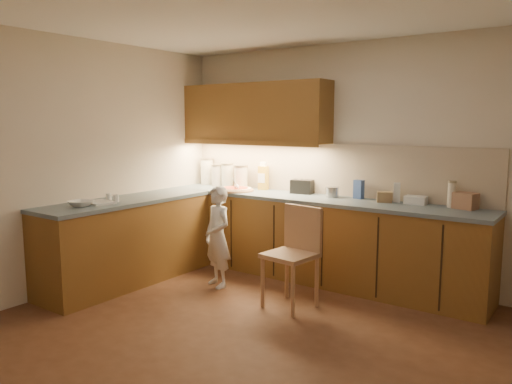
% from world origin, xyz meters
% --- Properties ---
extents(room, '(4.54, 4.50, 2.62)m').
position_xyz_m(room, '(0.00, 0.00, 1.68)').
color(room, '#502E1B').
rests_on(room, ground).
extents(l_counter, '(3.77, 2.62, 0.92)m').
position_xyz_m(l_counter, '(-0.92, 1.25, 0.46)').
color(l_counter, brown).
rests_on(l_counter, ground).
extents(backsplash, '(3.75, 0.02, 0.58)m').
position_xyz_m(backsplash, '(-0.38, 1.99, 1.21)').
color(backsplash, '#C1AF95').
rests_on(backsplash, l_counter).
extents(upper_cabinets, '(1.95, 0.36, 0.73)m').
position_xyz_m(upper_cabinets, '(-1.27, 1.82, 1.85)').
color(upper_cabinets, brown).
rests_on(upper_cabinets, ground).
extents(pizza_on_board, '(0.45, 0.45, 0.18)m').
position_xyz_m(pizza_on_board, '(-1.39, 1.59, 0.94)').
color(pizza_on_board, tan).
rests_on(pizza_on_board, l_counter).
extents(child, '(0.46, 0.38, 1.08)m').
position_xyz_m(child, '(-1.07, 0.87, 0.54)').
color(child, white).
rests_on(child, ground).
extents(wooden_chair, '(0.48, 0.48, 0.95)m').
position_xyz_m(wooden_chair, '(-0.11, 0.87, 0.55)').
color(wooden_chair, tan).
rests_on(wooden_chair, ground).
extents(mixing_bowl, '(0.27, 0.27, 0.06)m').
position_xyz_m(mixing_bowl, '(-1.95, -0.16, 0.95)').
color(mixing_bowl, white).
rests_on(mixing_bowl, l_counter).
extents(canister_a, '(0.17, 0.17, 0.35)m').
position_xyz_m(canister_a, '(-2.10, 1.90, 1.10)').
color(canister_a, white).
rests_on(canister_a, l_counter).
extents(canister_b, '(0.16, 0.16, 0.28)m').
position_xyz_m(canister_b, '(-1.88, 1.85, 1.06)').
color(canister_b, silver).
rests_on(canister_b, l_counter).
extents(canister_c, '(0.16, 0.16, 0.30)m').
position_xyz_m(canister_c, '(-1.72, 1.86, 1.07)').
color(canister_c, silver).
rests_on(canister_c, l_counter).
extents(canister_d, '(0.18, 0.18, 0.29)m').
position_xyz_m(canister_d, '(-1.49, 1.84, 1.07)').
color(canister_d, silver).
rests_on(canister_d, l_counter).
extents(oil_jug, '(0.13, 0.10, 0.34)m').
position_xyz_m(oil_jug, '(-1.18, 1.89, 1.08)').
color(oil_jug, gold).
rests_on(oil_jug, l_counter).
extents(toaster, '(0.27, 0.18, 0.16)m').
position_xyz_m(toaster, '(-0.62, 1.87, 1.00)').
color(toaster, black).
rests_on(toaster, l_counter).
extents(steel_pot, '(0.15, 0.15, 0.12)m').
position_xyz_m(steel_pot, '(-0.21, 1.82, 0.98)').
color(steel_pot, '#A4A4A9').
rests_on(steel_pot, l_counter).
extents(blue_box, '(0.11, 0.09, 0.20)m').
position_xyz_m(blue_box, '(0.07, 1.89, 1.02)').
color(blue_box, '#304B91').
rests_on(blue_box, l_counter).
extents(card_box_a, '(0.18, 0.16, 0.11)m').
position_xyz_m(card_box_a, '(0.39, 1.82, 0.97)').
color(card_box_a, '#9E7F55').
rests_on(card_box_a, l_counter).
extents(white_bottle, '(0.09, 0.09, 0.20)m').
position_xyz_m(white_bottle, '(0.49, 1.90, 1.02)').
color(white_bottle, white).
rests_on(white_bottle, l_counter).
extents(flat_pack, '(0.22, 0.16, 0.08)m').
position_xyz_m(flat_pack, '(0.70, 1.88, 0.96)').
color(flat_pack, white).
rests_on(flat_pack, l_counter).
extents(tall_jar, '(0.08, 0.08, 0.26)m').
position_xyz_m(tall_jar, '(1.04, 1.89, 1.05)').
color(tall_jar, white).
rests_on(tall_jar, l_counter).
extents(card_box_b, '(0.23, 0.20, 0.16)m').
position_xyz_m(card_box_b, '(1.17, 1.88, 1.00)').
color(card_box_b, '#996E52').
rests_on(card_box_b, l_counter).
extents(dough_cloth, '(0.32, 0.27, 0.02)m').
position_xyz_m(dough_cloth, '(-1.94, 0.05, 0.93)').
color(dough_cloth, silver).
rests_on(dough_cloth, l_counter).
extents(spice_jar_a, '(0.07, 0.07, 0.08)m').
position_xyz_m(spice_jar_a, '(-2.03, 0.24, 0.96)').
color(spice_jar_a, silver).
rests_on(spice_jar_a, l_counter).
extents(spice_jar_b, '(0.08, 0.08, 0.08)m').
position_xyz_m(spice_jar_b, '(-1.88, 0.22, 0.96)').
color(spice_jar_b, silver).
rests_on(spice_jar_b, l_counter).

